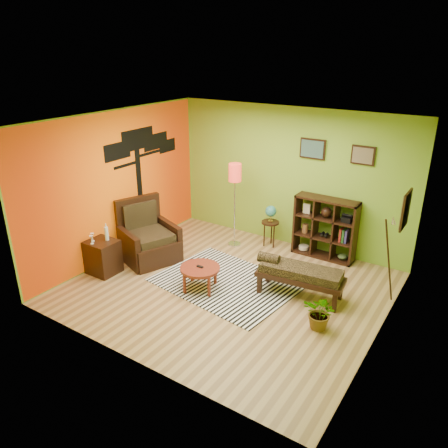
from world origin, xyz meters
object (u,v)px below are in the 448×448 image
Objects in this scene: armchair at (148,241)px; bench at (298,273)px; side_cabinet at (103,257)px; cube_shelf at (326,228)px; potted_plant at (321,316)px; globe_table at (271,216)px; floor_lamp at (235,180)px; coffee_table at (200,270)px.

bench is at bearing 6.01° from armchair.
bench is (3.28, 1.20, 0.10)m from side_cabinet.
cube_shelf is 1.63m from bench.
bench is 2.74× the size of potted_plant.
bench is at bearing 135.37° from potted_plant.
side_cabinet is at bearing -108.22° from armchair.
side_cabinet is 0.64× the size of bench.
side_cabinet is at bearing -126.80° from globe_table.
armchair is 1.31× the size of side_cabinet.
armchair is 0.71× the size of floor_lamp.
bench is (2.99, 0.32, 0.07)m from armchair.
floor_lamp is (-0.46, 1.82, 1.04)m from coffee_table.
coffee_table is at bearing -75.95° from floor_lamp.
armchair is 1.40× the size of globe_table.
floor_lamp reaches higher than globe_table.
armchair is 1.02× the size of cube_shelf.
coffee_table is 0.56× the size of cube_shelf.
floor_lamp is 3.35m from potted_plant.
floor_lamp is 2.43m from bench.
side_cabinet is 0.78× the size of cube_shelf.
armchair reaches higher than globe_table.
cube_shelf is (2.82, 1.93, 0.25)m from armchair.
floor_lamp is at bearing 59.44° from side_cabinet.
globe_table is 1.63× the size of potted_plant.
cube_shelf reaches higher than globe_table.
armchair is at bearing 174.63° from potted_plant.
coffee_table is at bearing -178.74° from potted_plant.
potted_plant is (0.67, -0.66, -0.21)m from bench.
coffee_table is 2.15m from floor_lamp.
side_cabinet is 4.20m from cube_shelf.
coffee_table is 0.46× the size of bench.
globe_table is 0.73× the size of cube_shelf.
globe_table is (1.71, 1.79, 0.31)m from armchair.
coffee_table is 1.63m from bench.
cube_shelf is at bearing 34.29° from armchair.
floor_lamp is at bearing 53.07° from armchair.
bench is (1.92, -1.11, -0.98)m from floor_lamp.
globe_table is (0.18, 2.18, 0.31)m from coffee_table.
armchair is 3.01m from bench.
armchair is at bearing 71.78° from side_cabinet.
side_cabinet reaches higher than globe_table.
floor_lamp reaches higher than bench.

